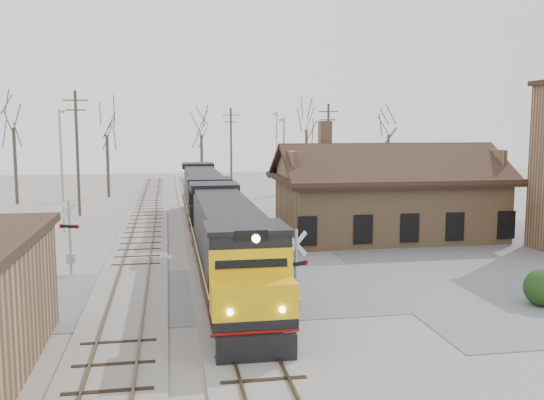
{
  "coord_description": "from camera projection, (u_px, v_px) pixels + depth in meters",
  "views": [
    {
      "loc": [
        -2.69,
        -26.96,
        7.67
      ],
      "look_at": [
        3.53,
        9.0,
        3.1
      ],
      "focal_mm": 40.0,
      "sensor_mm": 36.0,
      "label": 1
    }
  ],
  "objects": [
    {
      "name": "road",
      "position": [
        230.0,
        292.0,
        27.76
      ],
      "size": [
        60.0,
        9.0,
        0.03
      ],
      "primitive_type": "cube",
      "color": "#5B5B5F",
      "rests_on": "ground"
    },
    {
      "name": "utility_pole_a",
      "position": [
        77.0,
        151.0,
        50.38
      ],
      "size": [
        2.0,
        0.24,
        10.44
      ],
      "color": "#382D23",
      "rests_on": "ground"
    },
    {
      "name": "tree_b",
      "position": [
        106.0,
        125.0,
        63.37
      ],
      "size": [
        4.37,
        4.37,
        10.71
      ],
      "color": "#382D23",
      "rests_on": "ground"
    },
    {
      "name": "hedge_a",
      "position": [
        543.0,
        288.0,
        25.6
      ],
      "size": [
        1.6,
        1.6,
        1.6
      ],
      "primitive_type": "sphere",
      "color": "#183311",
      "rests_on": "ground"
    },
    {
      "name": "crossbuck_far",
      "position": [
        70.0,
        240.0,
        30.76
      ],
      "size": [
        1.06,
        0.49,
        3.89
      ],
      "rotation": [
        0.0,
        0.0,
        2.75
      ],
      "color": "#A5A8AD",
      "rests_on": "ground"
    },
    {
      "name": "utility_pole_c",
      "position": [
        328.0,
        150.0,
        60.53
      ],
      "size": [
        2.0,
        0.24,
        9.71
      ],
      "color": "#382D23",
      "rests_on": "ground"
    },
    {
      "name": "tree_d",
      "position": [
        307.0,
        120.0,
        68.34
      ],
      "size": [
        4.7,
        4.7,
        11.51
      ],
      "color": "#382D23",
      "rests_on": "ground"
    },
    {
      "name": "parking_lot",
      "position": [
        535.0,
        258.0,
        34.71
      ],
      "size": [
        22.0,
        26.0,
        0.03
      ],
      "primitive_type": "cube",
      "color": "#5B5B5F",
      "rests_on": "ground"
    },
    {
      "name": "track_main",
      "position": [
        208.0,
        233.0,
        42.42
      ],
      "size": [
        3.4,
        90.0,
        0.24
      ],
      "color": "gray",
      "rests_on": "ground"
    },
    {
      "name": "track_siding",
      "position": [
        142.0,
        235.0,
        41.66
      ],
      "size": [
        3.4,
        90.0,
        0.24
      ],
      "color": "gray",
      "rests_on": "ground"
    },
    {
      "name": "tree_a",
      "position": [
        13.0,
        115.0,
        57.51
      ],
      "size": [
        4.91,
        4.91,
        12.03
      ],
      "color": "#382D23",
      "rests_on": "ground"
    },
    {
      "name": "streetlight_a",
      "position": [
        62.0,
        164.0,
        42.67
      ],
      "size": [
        0.25,
        2.04,
        8.74
      ],
      "color": "#A5A8AD",
      "rests_on": "ground"
    },
    {
      "name": "streetlight_b",
      "position": [
        283.0,
        160.0,
        52.19
      ],
      "size": [
        0.25,
        2.04,
        8.21
      ],
      "color": "#A5A8AD",
      "rests_on": "ground"
    },
    {
      "name": "streetlight_c",
      "position": [
        276.0,
        149.0,
        65.12
      ],
      "size": [
        0.25,
        2.04,
        8.94
      ],
      "color": "#A5A8AD",
      "rests_on": "ground"
    },
    {
      "name": "crossbuck_near",
      "position": [
        296.0,
        281.0,
        22.91
      ],
      "size": [
        1.03,
        0.46,
        3.75
      ],
      "rotation": [
        0.0,
        0.0,
        0.37
      ],
      "color": "#A5A8AD",
      "rests_on": "ground"
    },
    {
      "name": "tree_e",
      "position": [
        389.0,
        125.0,
        65.96
      ],
      "size": [
        4.36,
        4.36,
        10.67
      ],
      "color": "#382D23",
      "rests_on": "ground"
    },
    {
      "name": "depot",
      "position": [
        387.0,
        202.0,
        41.23
      ],
      "size": [
        15.2,
        9.31,
        7.9
      ],
      "color": "#A27953",
      "rests_on": "ground"
    },
    {
      "name": "utility_pole_b",
      "position": [
        231.0,
        147.0,
        70.73
      ],
      "size": [
        2.0,
        0.24,
        9.53
      ],
      "color": "#382D23",
      "rests_on": "ground"
    },
    {
      "name": "locomotive_trailing",
      "position": [
        204.0,
        196.0,
        46.5
      ],
      "size": [
        2.82,
        18.89,
        3.97
      ],
      "color": "black",
      "rests_on": "ground"
    },
    {
      "name": "tree_c",
      "position": [
        201.0,
        126.0,
        71.16
      ],
      "size": [
        4.31,
        4.31,
        10.56
      ],
      "color": "#382D23",
      "rests_on": "ground"
    },
    {
      "name": "ground",
      "position": [
        230.0,
        293.0,
        27.76
      ],
      "size": [
        140.0,
        140.0,
        0.0
      ],
      "primitive_type": "plane",
      "color": "gray",
      "rests_on": "ground"
    },
    {
      "name": "locomotive_lead",
      "position": [
        229.0,
        244.0,
        27.76
      ],
      "size": [
        2.82,
        18.89,
        4.19
      ],
      "color": "black",
      "rests_on": "ground"
    }
  ]
}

